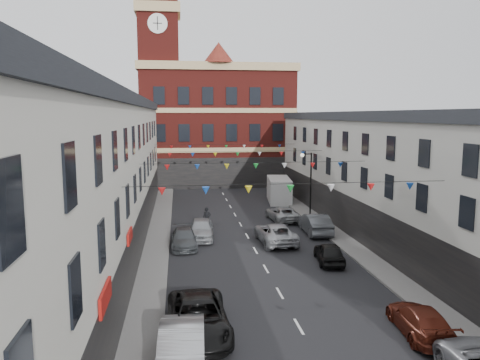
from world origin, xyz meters
name	(u,v)px	position (x,y,z in m)	size (l,w,h in m)	color
ground	(266,269)	(0.00, 0.00, 0.00)	(160.00, 160.00, 0.00)	black
pavement_left	(154,262)	(-6.90, 2.00, 0.07)	(1.80, 64.00, 0.15)	#605E5B
pavement_right	(361,254)	(6.90, 2.00, 0.07)	(1.80, 64.00, 0.15)	#605E5B
terrace_left	(67,185)	(-11.78, 1.00, 5.35)	(8.40, 56.00, 10.70)	beige
terrace_right	(440,185)	(11.78, 1.00, 4.85)	(8.40, 56.00, 9.70)	#B8B6AC
civic_building	(216,124)	(0.00, 37.95, 8.14)	(20.60, 13.30, 18.50)	maroon
clock_tower	(159,72)	(-7.50, 35.00, 14.93)	(5.60, 5.60, 30.00)	maroon
distant_hill	(185,139)	(-4.00, 62.00, 5.00)	(40.00, 14.00, 10.00)	#2A4922
street_lamp	(308,176)	(6.55, 14.00, 3.90)	(1.10, 0.36, 6.00)	black
car_left_b	(181,350)	(-5.24, -10.95, 0.80)	(1.70, 4.87, 1.61)	#93969A
car_left_c	(198,318)	(-4.50, -8.18, 0.78)	(2.57, 5.58, 1.55)	black
car_left_d	(184,238)	(-4.96, 5.52, 0.65)	(1.82, 4.47, 1.30)	#3F4246
car_left_e	(201,229)	(-3.60, 7.62, 0.78)	(1.85, 4.59, 1.56)	#919499
car_right_c	(420,320)	(4.98, -9.42, 0.65)	(1.81, 4.46, 1.29)	#551C11
car_right_d	(329,253)	(4.25, 0.68, 0.66)	(1.57, 3.89, 1.33)	black
car_right_e	(315,223)	(5.50, 8.08, 0.82)	(1.74, 4.98, 1.64)	#4B4E52
car_right_f	(282,214)	(3.89, 12.90, 0.65)	(2.16, 4.67, 1.30)	#9DA0A2
moving_car	(276,233)	(1.80, 5.77, 0.74)	(2.46, 5.34, 1.48)	#9D9FA4
white_van	(279,190)	(5.60, 22.16, 1.30)	(2.26, 5.88, 2.60)	silver
pedestrian	(207,218)	(-3.00, 10.61, 0.92)	(0.67, 0.44, 1.84)	black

